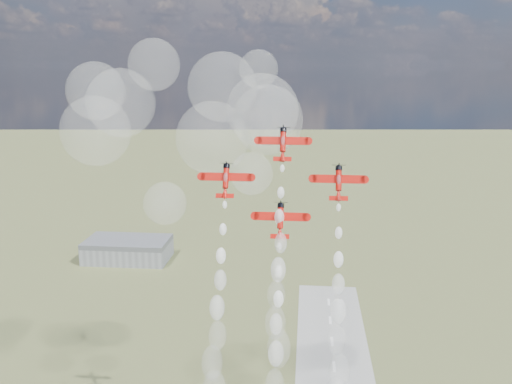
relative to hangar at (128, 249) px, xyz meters
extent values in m
cube|color=gray|center=(0.00, 0.00, -1.50)|extent=(50.00, 28.00, 10.00)
cube|color=#595B60|center=(0.00, 0.00, 5.00)|extent=(50.00, 28.00, 3.00)
cylinder|color=#B81108|center=(101.85, -176.61, 91.78)|extent=(1.37, 3.54, 5.15)
cylinder|color=black|center=(101.85, -175.35, 94.22)|extent=(1.56, 1.84, 1.59)
cube|color=#B81108|center=(101.85, -176.17, 91.89)|extent=(11.93, 1.09, 1.84)
cube|color=white|center=(98.63, -176.06, 91.83)|extent=(4.69, 0.27, 0.49)
cube|color=white|center=(105.08, -176.06, 91.83)|extent=(4.69, 0.27, 0.49)
cube|color=#B81108|center=(101.85, -178.75, 87.94)|extent=(4.30, 0.60, 1.01)
cube|color=#B81108|center=(101.85, -179.49, 88.10)|extent=(0.14, 2.06, 1.89)
ellipsoid|color=silver|center=(101.85, -177.13, 91.94)|extent=(1.08, 1.96, 2.59)
cone|color=#B81108|center=(101.85, -178.31, 88.59)|extent=(1.37, 2.38, 2.89)
cylinder|color=#B81108|center=(88.73, -180.81, 83.62)|extent=(1.37, 3.54, 5.15)
cylinder|color=black|center=(88.73, -179.56, 86.05)|extent=(1.56, 1.84, 1.59)
cube|color=#B81108|center=(88.73, -180.37, 83.72)|extent=(11.93, 1.09, 1.84)
cube|color=white|center=(85.51, -180.27, 83.67)|extent=(4.69, 0.27, 0.49)
cube|color=white|center=(91.96, -180.27, 83.67)|extent=(4.69, 0.27, 0.49)
cube|color=#B81108|center=(88.73, -182.96, 79.77)|extent=(4.30, 0.60, 1.01)
cube|color=#B81108|center=(88.73, -183.70, 79.94)|extent=(0.14, 2.06, 1.89)
ellipsoid|color=silver|center=(88.73, -181.33, 83.78)|extent=(1.08, 1.96, 2.59)
cone|color=#B81108|center=(88.73, -182.51, 80.42)|extent=(1.37, 2.38, 2.89)
cylinder|color=#B81108|center=(114.97, -180.81, 83.62)|extent=(1.37, 3.54, 5.15)
cylinder|color=black|center=(114.97, -179.56, 86.05)|extent=(1.56, 1.84, 1.59)
cube|color=#B81108|center=(114.97, -180.37, 83.72)|extent=(11.93, 1.09, 1.84)
cube|color=white|center=(111.75, -180.27, 83.67)|extent=(4.69, 0.27, 0.49)
cube|color=white|center=(118.20, -180.27, 83.67)|extent=(4.69, 0.27, 0.49)
cube|color=#B81108|center=(114.97, -182.96, 79.77)|extent=(4.30, 0.60, 1.01)
cube|color=#B81108|center=(114.97, -183.70, 79.94)|extent=(0.14, 2.06, 1.89)
ellipsoid|color=silver|center=(114.97, -181.33, 83.78)|extent=(1.08, 1.96, 2.59)
cone|color=#B81108|center=(114.97, -182.51, 80.42)|extent=(1.37, 2.38, 2.89)
cylinder|color=#B81108|center=(101.85, -185.02, 75.45)|extent=(1.37, 3.54, 5.15)
cylinder|color=black|center=(101.85, -183.76, 77.89)|extent=(1.56, 1.84, 1.59)
cube|color=#B81108|center=(101.85, -184.58, 75.56)|extent=(11.93, 1.09, 1.84)
cube|color=white|center=(98.63, -184.47, 75.50)|extent=(4.69, 0.27, 0.49)
cube|color=white|center=(105.08, -184.47, 75.50)|extent=(4.69, 0.27, 0.49)
cube|color=#B81108|center=(101.85, -187.16, 71.61)|extent=(4.30, 0.60, 1.01)
cube|color=#B81108|center=(101.85, -187.90, 71.77)|extent=(0.14, 2.06, 1.89)
ellipsoid|color=silver|center=(101.85, -185.54, 75.61)|extent=(1.08, 1.96, 2.59)
cone|color=#B81108|center=(101.85, -186.71, 72.26)|extent=(1.37, 2.38, 2.89)
sphere|color=white|center=(101.90, -179.71, 85.89)|extent=(1.07, 1.07, 1.07)
sphere|color=white|center=(101.75, -182.14, 80.63)|extent=(1.65, 1.65, 1.65)
sphere|color=white|center=(101.59, -184.89, 75.50)|extent=(2.22, 2.22, 2.22)
sphere|color=white|center=(102.12, -187.80, 70.26)|extent=(2.80, 2.80, 2.80)
sphere|color=white|center=(101.76, -190.58, 64.95)|extent=(3.37, 3.37, 3.37)
sphere|color=white|center=(101.52, -193.19, 60.07)|extent=(3.95, 3.95, 3.95)
sphere|color=white|center=(101.48, -195.55, 54.60)|extent=(4.52, 4.52, 4.52)
sphere|color=white|center=(102.43, -197.61, 49.59)|extent=(5.10, 5.10, 5.10)
sphere|color=white|center=(88.84, -183.76, 77.83)|extent=(1.07, 1.07, 1.07)
sphere|color=white|center=(88.74, -186.28, 72.66)|extent=(1.65, 1.65, 1.65)
sphere|color=white|center=(88.66, -189.30, 67.30)|extent=(2.22, 2.22, 2.22)
sphere|color=white|center=(88.85, -191.75, 62.45)|extent=(2.80, 2.80, 2.80)
sphere|color=white|center=(88.45, -194.34, 56.95)|extent=(3.37, 3.37, 3.37)
sphere|color=white|center=(88.90, -196.88, 51.57)|extent=(3.95, 3.95, 3.95)
sphere|color=white|center=(88.19, -200.21, 46.88)|extent=(4.52, 4.52, 4.52)
sphere|color=white|center=(115.01, -183.79, 77.83)|extent=(1.07, 1.07, 1.07)
sphere|color=white|center=(115.05, -186.65, 72.70)|extent=(1.65, 1.65, 1.65)
sphere|color=white|center=(115.07, -189.02, 67.24)|extent=(2.22, 2.22, 2.22)
sphere|color=white|center=(115.06, -191.90, 62.58)|extent=(2.80, 2.80, 2.80)
sphere|color=white|center=(115.12, -194.56, 57.44)|extent=(3.37, 3.37, 3.37)
sphere|color=white|center=(114.74, -197.08, 52.01)|extent=(3.95, 3.95, 3.95)
sphere|color=white|center=(115.45, -199.85, 46.24)|extent=(4.52, 4.52, 4.52)
sphere|color=white|center=(101.84, -188.10, 69.53)|extent=(1.07, 1.07, 1.07)
sphere|color=white|center=(101.89, -190.52, 64.44)|extent=(1.65, 1.65, 1.65)
sphere|color=white|center=(102.02, -193.40, 59.20)|extent=(2.22, 2.22, 2.22)
sphere|color=white|center=(101.68, -195.92, 54.41)|extent=(2.80, 2.80, 2.80)
sphere|color=white|center=(101.86, -198.45, 48.75)|extent=(3.37, 3.37, 3.37)
sphere|color=white|center=(101.81, -201.77, 43.50)|extent=(3.95, 3.95, 3.95)
sphere|color=white|center=(95.79, -143.29, 93.52)|extent=(20.84, 20.84, 20.84)
sphere|color=white|center=(63.19, -147.64, 109.53)|extent=(14.95, 14.95, 14.95)
sphere|color=white|center=(79.81, -147.55, 88.49)|extent=(21.68, 21.68, 21.68)
sphere|color=white|center=(94.25, -144.13, 96.47)|extent=(21.40, 21.40, 21.40)
sphere|color=white|center=(83.37, -150.23, 103.31)|extent=(19.72, 19.72, 19.72)
sphere|color=white|center=(92.61, -159.95, 80.54)|extent=(11.76, 11.76, 11.76)
sphere|color=white|center=(67.19, -156.40, 70.64)|extent=(12.45, 12.45, 12.45)
sphere|color=white|center=(47.44, -155.02, 91.07)|extent=(19.94, 19.94, 19.94)
sphere|color=white|center=(52.68, -166.17, 102.83)|extent=(15.05, 15.05, 15.05)
sphere|color=white|center=(53.39, -149.58, 98.67)|extent=(19.94, 19.94, 19.94)
sphere|color=white|center=(94.20, -156.59, 108.30)|extent=(10.42, 10.42, 10.42)
camera|label=1|loc=(107.64, -303.99, 109.33)|focal=38.00mm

